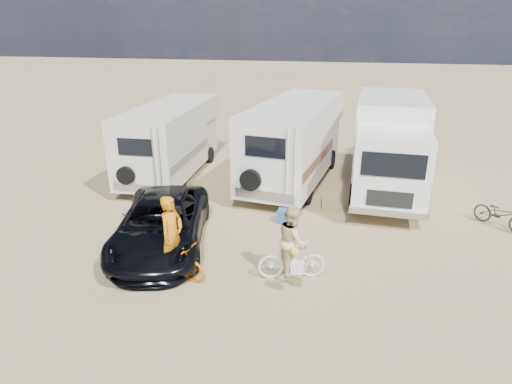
% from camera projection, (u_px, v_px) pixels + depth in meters
% --- Properties ---
extents(ground, '(140.00, 140.00, 0.00)m').
position_uv_depth(ground, '(246.00, 276.00, 10.61)').
color(ground, tan).
rests_on(ground, ground).
extents(rv_main, '(3.24, 7.34, 3.11)m').
position_uv_depth(rv_main, '(295.00, 143.00, 16.62)').
color(rv_main, white).
rests_on(rv_main, ground).
extents(rv_left, '(2.55, 6.60, 2.86)m').
position_uv_depth(rv_left, '(172.00, 141.00, 17.37)').
color(rv_left, silver).
rests_on(rv_left, ground).
extents(box_truck, '(2.57, 6.71, 3.39)m').
position_uv_depth(box_truck, '(389.00, 148.00, 15.36)').
color(box_truck, white).
rests_on(box_truck, ground).
extents(dark_suv, '(3.49, 5.38, 1.38)m').
position_uv_depth(dark_suv, '(162.00, 224.00, 11.83)').
color(dark_suv, black).
rests_on(dark_suv, ground).
extents(bike_man, '(1.81, 0.97, 0.90)m').
position_uv_depth(bike_man, '(174.00, 260.00, 10.46)').
color(bike_man, '#D25300').
rests_on(bike_man, ground).
extents(bike_woman, '(1.72, 0.92, 1.00)m').
position_uv_depth(bike_woman, '(292.00, 260.00, 10.37)').
color(bike_woman, beige).
rests_on(bike_woman, ground).
extents(rider_man, '(0.61, 0.79, 1.93)m').
position_uv_depth(rider_man, '(172.00, 241.00, 10.27)').
color(rider_man, '#CB6B0F').
rests_on(rider_man, ground).
extents(rider_woman, '(0.86, 0.98, 1.70)m').
position_uv_depth(rider_woman, '(292.00, 247.00, 10.25)').
color(rider_woman, '#D8C487').
rests_on(rider_woman, ground).
extents(bike_parked, '(1.61, 1.57, 0.88)m').
position_uv_depth(bike_parked, '(501.00, 214.00, 13.05)').
color(bike_parked, '#242724').
rests_on(bike_parked, ground).
extents(cooler, '(0.54, 0.41, 0.42)m').
position_uv_depth(cooler, '(286.00, 216.00, 13.46)').
color(cooler, '#2A4E8B').
rests_on(cooler, ground).
extents(crate, '(0.54, 0.54, 0.38)m').
position_uv_depth(crate, '(329.00, 203.00, 14.51)').
color(crate, olive).
rests_on(crate, ground).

